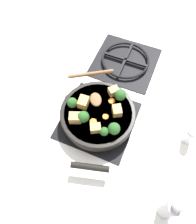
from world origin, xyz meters
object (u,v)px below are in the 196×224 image
wooden_spoon (93,85)px  pepper_mill (170,209)px  skillet_pan (98,115)px  salt_shaker (189,136)px

wooden_spoon → pepper_mill: 0.56m
skillet_pan → pepper_mill: pepper_mill is taller
wooden_spoon → salt_shaker: 0.45m
skillet_pan → pepper_mill: bearing=-34.2°
skillet_pan → pepper_mill: size_ratio=2.35×
skillet_pan → pepper_mill: 0.43m
salt_shaker → skillet_pan: bearing=-171.1°
wooden_spoon → salt_shaker: wooden_spoon is taller
skillet_pan → pepper_mill: (0.36, -0.24, 0.02)m
skillet_pan → salt_shaker: 0.38m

